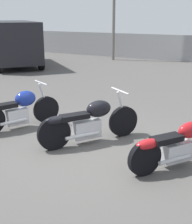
# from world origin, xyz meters

# --- Properties ---
(ground_plane) EXTENTS (60.00, 60.00, 0.00)m
(ground_plane) POSITION_xyz_m (0.00, 0.00, 0.00)
(ground_plane) COLOR #514F4C
(motorcycle_slot_1) EXTENTS (0.98, 1.85, 1.01)m
(motorcycle_slot_1) POSITION_xyz_m (-1.94, 0.22, 0.45)
(motorcycle_slot_1) COLOR black
(motorcycle_slot_1) RESTS_ON ground_plane
(motorcycle_slot_2) EXTENTS (1.33, 1.88, 1.03)m
(motorcycle_slot_2) POSITION_xyz_m (-0.12, 0.24, 0.45)
(motorcycle_slot_2) COLOR black
(motorcycle_slot_2) RESTS_ON ground_plane
(motorcycle_slot_3) EXTENTS (1.32, 1.79, 0.96)m
(motorcycle_slot_3) POSITION_xyz_m (1.74, 0.08, 0.40)
(motorcycle_slot_3) COLOR black
(motorcycle_slot_3) RESTS_ON ground_plane
(parked_van) EXTENTS (5.05, 4.71, 2.17)m
(parked_van) POSITION_xyz_m (-8.43, 7.19, 1.21)
(parked_van) COLOR black
(parked_van) RESTS_ON ground_plane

